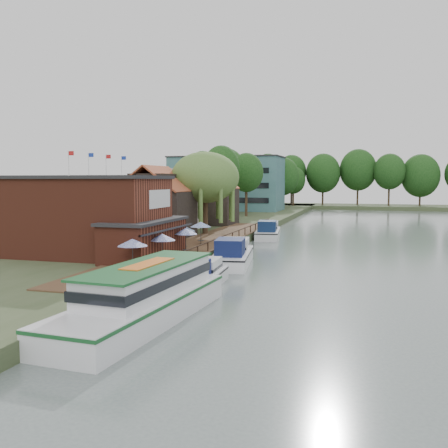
% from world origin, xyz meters
% --- Properties ---
extents(ground, '(260.00, 260.00, 0.00)m').
position_xyz_m(ground, '(0.00, 0.00, 0.00)').
color(ground, '#525E5D').
rests_on(ground, ground).
extents(land_bank, '(50.00, 140.00, 1.00)m').
position_xyz_m(land_bank, '(-30.00, 35.00, 0.50)').
color(land_bank, '#384728').
rests_on(land_bank, ground).
extents(quay_deck, '(6.00, 50.00, 0.10)m').
position_xyz_m(quay_deck, '(-8.00, 10.00, 1.05)').
color(quay_deck, '#47301E').
rests_on(quay_deck, land_bank).
extents(quay_rail, '(0.20, 49.00, 1.00)m').
position_xyz_m(quay_rail, '(-5.30, 10.50, 1.50)').
color(quay_rail, black).
rests_on(quay_rail, land_bank).
extents(pub, '(20.00, 11.00, 7.30)m').
position_xyz_m(pub, '(-14.00, -1.00, 4.65)').
color(pub, maroon).
rests_on(pub, land_bank).
extents(hotel_block, '(25.40, 12.40, 12.30)m').
position_xyz_m(hotel_block, '(-22.00, 70.00, 7.15)').
color(hotel_block, '#38666B').
rests_on(hotel_block, land_bank).
extents(cottage_a, '(8.60, 7.60, 8.50)m').
position_xyz_m(cottage_a, '(-15.00, 14.00, 5.25)').
color(cottage_a, black).
rests_on(cottage_a, land_bank).
extents(cottage_b, '(9.60, 8.60, 8.50)m').
position_xyz_m(cottage_b, '(-18.00, 24.00, 5.25)').
color(cottage_b, beige).
rests_on(cottage_b, land_bank).
extents(cottage_c, '(7.60, 7.60, 8.50)m').
position_xyz_m(cottage_c, '(-14.00, 33.00, 5.25)').
color(cottage_c, black).
rests_on(cottage_c, land_bank).
extents(willow, '(8.60, 8.60, 10.43)m').
position_xyz_m(willow, '(-10.50, 19.00, 6.21)').
color(willow, '#476B2D').
rests_on(willow, land_bank).
extents(umbrella_0, '(2.35, 2.35, 2.38)m').
position_xyz_m(umbrella_0, '(-7.62, -7.18, 2.29)').
color(umbrella_0, navy).
rests_on(umbrella_0, quay_deck).
extents(umbrella_1, '(2.30, 2.30, 2.38)m').
position_xyz_m(umbrella_1, '(-6.87, -3.34, 2.29)').
color(umbrella_1, navy).
rests_on(umbrella_1, quay_deck).
extents(umbrella_2, '(2.23, 2.23, 2.38)m').
position_xyz_m(umbrella_2, '(-7.82, -1.97, 2.29)').
color(umbrella_2, navy).
rests_on(umbrella_2, quay_deck).
extents(umbrella_3, '(2.21, 2.21, 2.38)m').
position_xyz_m(umbrella_3, '(-6.67, 1.67, 2.29)').
color(umbrella_3, navy).
rests_on(umbrella_3, quay_deck).
extents(umbrella_4, '(2.36, 2.36, 2.38)m').
position_xyz_m(umbrella_4, '(-7.83, 4.16, 2.29)').
color(umbrella_4, '#1C4F9C').
rests_on(umbrella_4, quay_deck).
extents(umbrella_5, '(2.29, 2.29, 2.38)m').
position_xyz_m(umbrella_5, '(-7.64, 8.80, 2.29)').
color(umbrella_5, '#1B4699').
rests_on(umbrella_5, quay_deck).
extents(cruiser_0, '(3.72, 9.77, 2.31)m').
position_xyz_m(cruiser_0, '(-2.43, -7.14, 1.16)').
color(cruiser_0, white).
rests_on(cruiser_0, ground).
extents(cruiser_1, '(5.06, 11.19, 2.65)m').
position_xyz_m(cruiser_1, '(-2.72, 3.53, 1.33)').
color(cruiser_1, white).
rests_on(cruiser_1, ground).
extents(cruiser_2, '(4.65, 10.70, 2.53)m').
position_xyz_m(cruiser_2, '(-3.63, 25.39, 1.26)').
color(cruiser_2, silver).
rests_on(cruiser_2, ground).
extents(tour_boat, '(5.18, 15.04, 3.23)m').
position_xyz_m(tour_boat, '(-2.62, -16.12, 1.61)').
color(tour_boat, silver).
rests_on(tour_boat, ground).
extents(swan, '(0.44, 0.44, 0.44)m').
position_xyz_m(swan, '(-2.09, -12.57, 0.22)').
color(swan, white).
rests_on(swan, ground).
extents(bank_tree_0, '(6.20, 6.20, 12.82)m').
position_xyz_m(bank_tree_0, '(-15.18, 42.17, 7.41)').
color(bank_tree_0, '#143811').
rests_on(bank_tree_0, land_bank).
extents(bank_tree_1, '(6.43, 6.43, 11.98)m').
position_xyz_m(bank_tree_1, '(-12.86, 51.16, 6.99)').
color(bank_tree_1, '#143811').
rests_on(bank_tree_1, land_bank).
extents(bank_tree_2, '(8.06, 8.06, 13.24)m').
position_xyz_m(bank_tree_2, '(-18.22, 56.05, 7.62)').
color(bank_tree_2, '#143811').
rests_on(bank_tree_2, land_bank).
extents(bank_tree_3, '(8.08, 8.08, 12.39)m').
position_xyz_m(bank_tree_3, '(-10.70, 79.63, 7.20)').
color(bank_tree_3, '#143811').
rests_on(bank_tree_3, land_bank).
extents(bank_tree_4, '(7.82, 7.82, 13.71)m').
position_xyz_m(bank_tree_4, '(-15.76, 87.16, 7.86)').
color(bank_tree_4, '#143811').
rests_on(bank_tree_4, land_bank).
extents(bank_tree_5, '(6.43, 6.43, 10.54)m').
position_xyz_m(bank_tree_5, '(-10.09, 94.06, 6.27)').
color(bank_tree_5, '#143811').
rests_on(bank_tree_5, land_bank).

